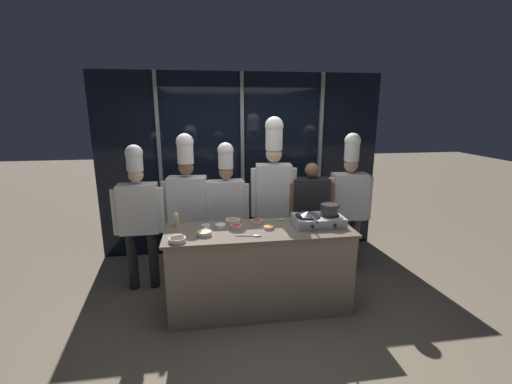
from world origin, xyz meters
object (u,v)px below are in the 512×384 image
frying_pan (308,214)px  prep_bowl_mushrooms (233,221)px  chef_apprentice (349,196)px  prep_bowl_chili_flakes (257,221)px  stock_pot (330,209)px  chef_head (139,210)px  prep_bowl_ginger (204,233)px  portable_stove (318,220)px  squeeze_bottle_oil (176,219)px  prep_bowl_shrimp (206,226)px  serving_spoon_solid (279,220)px  prep_bowl_bell_pepper (236,226)px  prep_bowl_rice (221,226)px  chef_pastry (273,188)px  prep_bowl_carrots (268,227)px  chef_sous (188,202)px  person_guest (310,210)px  chef_line (227,204)px  prep_bowl_soy_glaze (177,239)px  serving_spoon_slotted (254,235)px

frying_pan → prep_bowl_mushrooms: frying_pan is taller
chef_apprentice → prep_bowl_chili_flakes: bearing=26.7°
stock_pot → chef_head: chef_head is taller
prep_bowl_ginger → portable_stove: bearing=6.3°
squeeze_bottle_oil → stock_pot: bearing=-6.6°
squeeze_bottle_oil → prep_bowl_shrimp: 0.35m
prep_bowl_shrimp → serving_spoon_solid: 0.85m
prep_bowl_bell_pepper → prep_bowl_rice: 0.17m
prep_bowl_mushrooms → chef_pastry: (0.56, 0.49, 0.25)m
prep_bowl_carrots → chef_pastry: (0.20, 0.73, 0.26)m
prep_bowl_rice → chef_sous: 0.72m
prep_bowl_rice → person_guest: person_guest is taller
prep_bowl_shrimp → chef_pastry: size_ratio=0.05×
prep_bowl_bell_pepper → prep_bowl_mushrooms: size_ratio=0.64×
frying_pan → chef_line: 1.09m
stock_pot → prep_bowl_mushrooms: (-1.06, 0.20, -0.15)m
stock_pot → chef_pastry: size_ratio=0.10×
frying_pan → prep_bowl_rice: (-0.95, 0.06, -0.11)m
prep_bowl_soy_glaze → chef_head: size_ratio=0.10×
frying_pan → prep_bowl_mushrooms: (-0.81, 0.20, -0.11)m
serving_spoon_slotted → prep_bowl_mushrooms: bearing=112.3°
chef_sous → serving_spoon_slotted: bearing=134.3°
squeeze_bottle_oil → chef_pastry: bearing=22.3°
prep_bowl_bell_pepper → chef_pastry: chef_pastry is taller
chef_pastry → prep_bowl_chili_flakes: bearing=65.5°
prep_bowl_rice → prep_bowl_carrots: bearing=-12.4°
prep_bowl_shrimp → prep_bowl_soy_glaze: bearing=-129.4°
prep_bowl_carrots → prep_bowl_chili_flakes: prep_bowl_chili_flakes is taller
frying_pan → prep_bowl_shrimp: bearing=176.3°
squeeze_bottle_oil → prep_bowl_shrimp: bearing=-21.8°
squeeze_bottle_oil → chef_sous: bearing=77.0°
frying_pan → chef_head: bearing=162.5°
prep_bowl_bell_pepper → chef_sous: chef_sous is taller
frying_pan → person_guest: (0.22, 0.59, -0.15)m
squeeze_bottle_oil → serving_spoon_slotted: size_ratio=0.65×
serving_spoon_slotted → chef_head: size_ratio=0.15×
serving_spoon_solid → squeeze_bottle_oil: bearing=-179.0°
frying_pan → chef_pastry: chef_pastry is taller
squeeze_bottle_oil → chef_line: 0.77m
prep_bowl_mushrooms → prep_bowl_soy_glaze: size_ratio=0.98×
chef_pastry → prep_bowl_bell_pepper: bearing=56.2°
prep_bowl_soy_glaze → chef_line: chef_line is taller
prep_bowl_carrots → serving_spoon_solid: size_ratio=0.40×
portable_stove → prep_bowl_rice: size_ratio=4.61×
squeeze_bottle_oil → prep_bowl_soy_glaze: size_ratio=1.01×
stock_pot → chef_line: 1.30m
squeeze_bottle_oil → person_guest: size_ratio=0.11×
prep_bowl_chili_flakes → prep_bowl_soy_glaze: 0.95m
prep_bowl_shrimp → stock_pot: bearing=-2.8°
person_guest → frying_pan: bearing=74.2°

